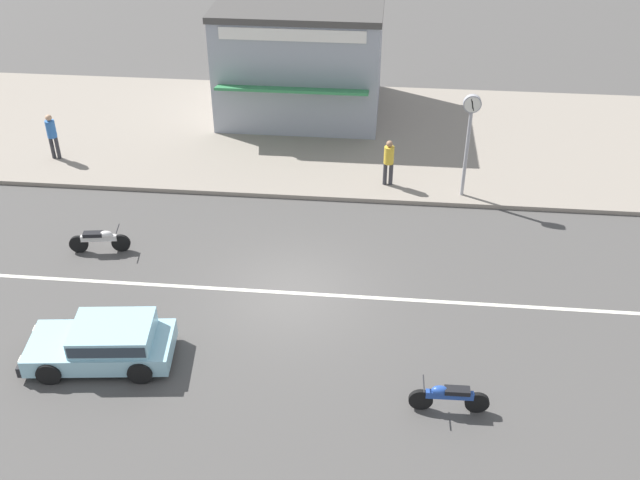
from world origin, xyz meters
name	(u,v)px	position (x,y,z in m)	size (l,w,h in m)	color
ground_plane	(293,293)	(0.00, 0.00, 0.00)	(160.00, 160.00, 0.00)	#4C4947
lane_centre_stripe	(293,293)	(0.00, 0.00, 0.00)	(50.40, 0.14, 0.01)	silver
kerb_strip	(326,134)	(0.00, 10.18, 0.07)	(68.00, 10.00, 0.15)	gray
hatchback_pale_blue_1	(105,342)	(-4.23, -3.16, 0.59)	(3.76, 2.05, 1.10)	#93C6D6
motorcycle_0	(100,240)	(-6.04, 1.51, 0.42)	(1.81, 0.56, 0.80)	black
motorcycle_2	(449,397)	(4.09, -4.04, 0.42)	(1.84, 0.56, 0.80)	black
street_clock	(470,124)	(5.00, 5.79, 2.73)	(0.57, 0.22, 3.57)	#9E9EA3
pedestrian_mid_kerb	(52,133)	(-9.66, 7.06, 1.15)	(0.34, 0.34, 1.72)	#333338
pedestrian_by_shop	(389,159)	(2.49, 6.26, 1.11)	(0.34, 0.34, 1.65)	#333338
shopfront_corner_warung	(302,55)	(-1.20, 12.48, 2.43)	(6.43, 6.38, 4.54)	#999EA8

